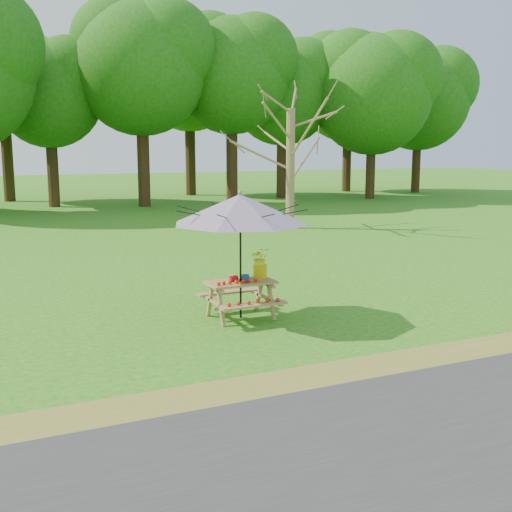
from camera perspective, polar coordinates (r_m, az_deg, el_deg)
name	(u,v)px	position (r m, az deg, el deg)	size (l,w,h in m)	color
ground	(149,338)	(10.45, -9.48, -7.22)	(120.00, 120.00, 0.00)	#216C14
road	(301,488)	(6.14, 4.01, -19.84)	(120.00, 4.00, 0.01)	#2E2E31
drygrass_strip	(212,401)	(7.94, -3.89, -12.70)	(120.00, 1.20, 0.01)	olive
treeline	(9,32)	(32.14, -21.10, 18.08)	(60.00, 12.00, 16.00)	#19570F
bare_tree	(291,57)	(23.94, 3.16, 17.22)	(6.30, 6.30, 10.09)	#866649
picnic_table	(241,300)	(11.40, -1.36, -3.94)	(1.20, 1.32, 0.67)	#996745
patio_umbrella	(240,209)	(11.13, -1.40, 4.20)	(2.54, 2.54, 2.27)	black
produce_bins	(238,278)	(11.32, -1.57, -1.98)	(0.31, 0.43, 0.13)	#B60E1B
tomatoes_row	(237,282)	(11.10, -1.71, -2.32)	(0.77, 0.13, 0.07)	red
flower_bucket	(260,262)	(11.55, 0.36, -0.51)	(0.39, 0.36, 0.56)	#DABE0B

